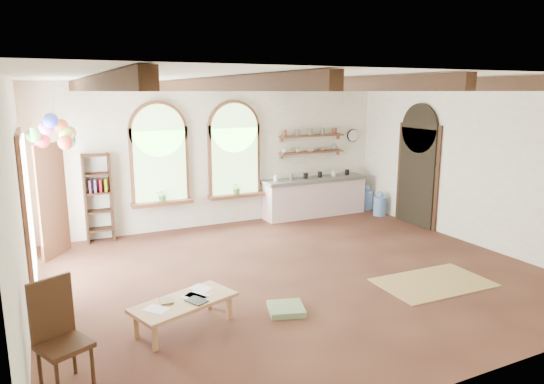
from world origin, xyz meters
TOP-DOWN VIEW (x-y plane):
  - floor at (0.00, 0.00)m, footprint 8.00×8.00m
  - ceiling_beams at (0.00, 0.00)m, footprint 6.20×6.80m
  - window_left at (-1.40, 3.43)m, footprint 1.30×0.28m
  - window_right at (0.30, 3.43)m, footprint 1.30×0.28m
  - left_doorway at (-3.95, 1.80)m, footprint 0.10×1.90m
  - right_doorway at (3.95, 1.50)m, footprint 0.10×1.30m
  - kitchen_counter at (2.30, 3.20)m, footprint 2.68×0.62m
  - wall_shelf_lower at (2.30, 3.38)m, footprint 1.70×0.24m
  - wall_shelf_upper at (2.30, 3.38)m, footprint 1.70×0.24m
  - wall_clock at (3.55, 3.45)m, footprint 0.32×0.04m
  - bookshelf at (-2.70, 3.32)m, footprint 0.53×0.32m
  - coffee_table at (-2.20, -1.06)m, footprint 1.46×1.01m
  - side_chair at (-3.66, -1.78)m, footprint 0.60×0.60m
  - floor_mat at (1.80, -1.35)m, footprint 1.81×1.15m
  - floor_cushion at (-0.80, -1.22)m, footprint 0.60×0.60m
  - water_jug_a at (3.75, 2.50)m, footprint 0.31×0.31m
  - water_jug_b at (3.82, 3.15)m, footprint 0.33×0.33m
  - balloon_cluster at (-3.41, 2.30)m, footprint 0.80×0.91m
  - table_book at (-2.49, -0.98)m, footprint 0.18×0.25m
  - tablet at (-2.06, -1.15)m, footprint 0.29×0.32m
  - potted_plant_left at (-1.40, 3.32)m, footprint 0.27×0.23m
  - potted_plant_right at (0.30, 3.32)m, footprint 0.27×0.23m
  - shelf_cup_a at (1.55, 3.38)m, footprint 0.12×0.10m
  - shelf_cup_b at (1.90, 3.38)m, footprint 0.10×0.10m
  - shelf_bowl_a at (2.25, 3.38)m, footprint 0.22×0.22m
  - shelf_bowl_b at (2.60, 3.38)m, footprint 0.20×0.20m
  - shelf_vase at (2.95, 3.38)m, footprint 0.18×0.18m

SIDE VIEW (x-z plane):
  - floor at x=0.00m, z-range 0.00..0.00m
  - floor_mat at x=1.80m, z-range 0.00..0.02m
  - floor_cushion at x=-0.80m, z-range 0.00..0.08m
  - water_jug_a at x=3.75m, z-range -0.04..0.56m
  - water_jug_b at x=3.82m, z-range -0.04..0.60m
  - side_chair at x=-3.66m, z-range -0.24..0.91m
  - coffee_table at x=-2.20m, z-range 0.15..0.52m
  - tablet at x=-2.06m, z-range 0.38..0.39m
  - table_book at x=-2.49m, z-range 0.38..0.40m
  - kitchen_counter at x=2.30m, z-range 0.01..0.95m
  - potted_plant_left at x=-1.40m, z-range 0.70..1.00m
  - potted_plant_right at x=0.30m, z-range 0.70..1.00m
  - bookshelf at x=-2.70m, z-range 0.00..1.80m
  - right_doorway at x=3.95m, z-range -0.10..2.30m
  - left_doorway at x=-3.95m, z-range -0.10..2.40m
  - wall_shelf_lower at x=2.30m, z-range 1.53..1.57m
  - shelf_bowl_a at x=2.25m, z-range 1.57..1.62m
  - shelf_bowl_b at x=2.60m, z-range 1.57..1.63m
  - shelf_cup_b at x=1.90m, z-range 1.57..1.66m
  - shelf_cup_a at x=1.55m, z-range 1.57..1.67m
  - window_left at x=-1.40m, z-range 0.53..2.73m
  - window_right at x=0.30m, z-range 0.53..2.73m
  - shelf_vase at x=2.95m, z-range 1.57..1.76m
  - wall_clock at x=3.55m, z-range 1.74..2.06m
  - wall_shelf_upper at x=2.30m, z-range 1.93..1.97m
  - balloon_cluster at x=-3.41m, z-range 1.75..2.90m
  - ceiling_beams at x=0.00m, z-range 3.01..3.19m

